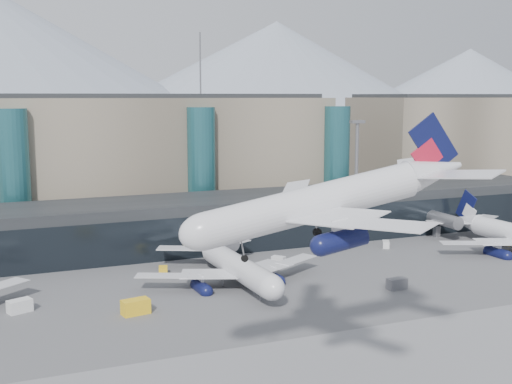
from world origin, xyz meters
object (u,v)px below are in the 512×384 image
lightmast_mid (356,175)px  veh_b (163,271)px  hero_jet (339,190)px  veh_c (397,284)px  jet_parked_mid (230,256)px  jet_parked_right (511,227)px  veh_a (20,306)px  veh_h (136,307)px  veh_g (279,260)px  veh_d (386,244)px

lightmast_mid → veh_b: (-42.65, -7.73, -13.73)m
hero_jet → veh_c: bearing=51.6°
jet_parked_mid → veh_c: jet_parked_mid is taller
jet_parked_right → veh_a: bearing=89.3°
veh_c → veh_h: 41.20m
hero_jet → veh_a: size_ratio=9.68×
hero_jet → jet_parked_mid: size_ratio=0.93×
veh_b → veh_c: veh_c is taller
lightmast_mid → veh_b: lightmast_mid is taller
lightmast_mid → jet_parked_right: bearing=-30.8°
veh_g → veh_c: bearing=-11.0°
jet_parked_right → veh_c: size_ratio=11.46×
jet_parked_mid → veh_d: jet_parked_mid is taller
veh_b → veh_g: (21.36, -0.96, 0.01)m
jet_parked_mid → veh_a: (-33.16, -3.41, -3.24)m
jet_parked_mid → veh_d: bearing=-77.3°
hero_jet → veh_a: bearing=132.4°
veh_d → veh_h: size_ratio=0.62×
jet_parked_mid → veh_d: (37.24, 10.24, -3.47)m
jet_parked_right → veh_d: size_ratio=15.04×
hero_jet → jet_parked_right: hero_jet is taller
veh_b → veh_h: veh_h is taller
hero_jet → jet_parked_right: (63.42, 42.16, -16.87)m
lightmast_mid → veh_g: size_ratio=10.67×
veh_b → veh_d: (46.73, 2.35, -0.00)m
hero_jet → veh_h: size_ratio=8.21×
lightmast_mid → veh_h: bearing=-153.0°
veh_g → veh_h: (-29.90, -17.38, 0.36)m
lightmast_mid → jet_parked_mid: size_ratio=0.75×
hero_jet → veh_h: bearing=119.5°
veh_d → veh_g: bearing=127.7°
jet_parked_right → veh_g: size_ratio=15.07×
lightmast_mid → veh_a: size_ratio=7.84×
hero_jet → veh_h: (-14.24, 31.86, -20.22)m
veh_a → lightmast_mid: bearing=-5.3°
veh_a → veh_h: bearing=-46.3°
hero_jet → veh_c: 43.76m
hero_jet → veh_d: hero_jet is taller
lightmast_mid → veh_h: lightmast_mid is taller
veh_a → veh_b: bearing=4.2°
veh_d → jet_parked_right: bearing=-84.6°
veh_c → veh_d: 28.42m
veh_c → jet_parked_right: bearing=18.4°
jet_parked_right → veh_a: jet_parked_right is taller
veh_h → veh_d: bearing=10.2°
jet_parked_mid → veh_g: 14.16m
veh_d → veh_h: veh_h is taller
veh_b → jet_parked_right: bearing=-82.2°
veh_c → veh_d: size_ratio=1.31×
hero_jet → veh_a: 52.82m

